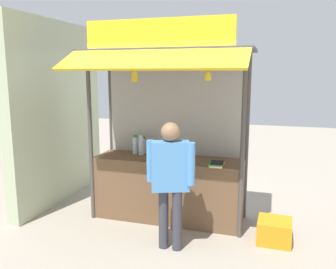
{
  "coord_description": "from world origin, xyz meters",
  "views": [
    {
      "loc": [
        1.42,
        -4.65,
        2.12
      ],
      "look_at": [
        0.0,
        0.0,
        1.26
      ],
      "focal_mm": 37.32,
      "sensor_mm": 36.0,
      "label": 1
    }
  ],
  "objects": [
    {
      "name": "magazine_stack_mid_left",
      "position": [
        0.73,
        -0.21,
        0.93
      ],
      "size": [
        0.2,
        0.25,
        0.05
      ],
      "color": "orange",
      "rests_on": "stall_counter"
    },
    {
      "name": "water_bottle_front_left",
      "position": [
        -0.45,
        0.11,
        1.04
      ],
      "size": [
        0.08,
        0.08,
        0.29
      ],
      "color": "silver",
      "rests_on": "stall_counter"
    },
    {
      "name": "neighbour_wall",
      "position": [
        -2.0,
        0.3,
        1.47
      ],
      "size": [
        0.2,
        2.4,
        2.94
      ],
      "primitive_type": "cube",
      "color": "#B3BE9A",
      "rests_on": "ground"
    },
    {
      "name": "plastic_crate",
      "position": [
        1.5,
        -0.3,
        0.14
      ],
      "size": [
        0.43,
        0.43,
        0.29
      ],
      "primitive_type": "cube",
      "rotation": [
        0.0,
        0.0,
        -0.03
      ],
      "color": "orange",
      "rests_on": "ground"
    },
    {
      "name": "water_bottle_mid_right",
      "position": [
        -0.46,
        0.23,
        1.03
      ],
      "size": [
        0.07,
        0.07,
        0.25
      ],
      "color": "silver",
      "rests_on": "stall_counter"
    },
    {
      "name": "ground_plane",
      "position": [
        0.0,
        0.0,
        0.0
      ],
      "size": [
        20.0,
        20.0,
        0.0
      ],
      "primitive_type": "plane",
      "color": "#9E9384"
    },
    {
      "name": "stall_counter",
      "position": [
        0.0,
        0.0,
        0.45
      ],
      "size": [
        2.13,
        0.59,
        0.91
      ],
      "primitive_type": "cube",
      "color": "brown",
      "rests_on": "ground"
    },
    {
      "name": "magazine_stack_far_left",
      "position": [
        -0.11,
        -0.16,
        0.93
      ],
      "size": [
        0.26,
        0.3,
        0.06
      ],
      "color": "orange",
      "rests_on": "stall_counter"
    },
    {
      "name": "water_bottle_far_right",
      "position": [
        -0.57,
        0.15,
        1.04
      ],
      "size": [
        0.08,
        0.08,
        0.29
      ],
      "color": "silver",
      "rests_on": "stall_counter"
    },
    {
      "name": "water_bottle_center",
      "position": [
        0.21,
        0.05,
        1.02
      ],
      "size": [
        0.07,
        0.07,
        0.25
      ],
      "color": "silver",
      "rests_on": "stall_counter"
    },
    {
      "name": "stall_structure",
      "position": [
        0.0,
        0.08,
        1.66
      ],
      "size": [
        2.33,
        1.41,
        2.78
      ],
      "color": "#4C4742",
      "rests_on": "ground"
    },
    {
      "name": "banana_bunch_inner_left",
      "position": [
        -0.33,
        -0.4,
        2.08
      ],
      "size": [
        0.1,
        0.11,
        0.3
      ],
      "color": "#332D23"
    },
    {
      "name": "banana_bunch_inner_right",
      "position": [
        0.63,
        -0.4,
        2.09
      ],
      "size": [
        0.1,
        0.1,
        0.28
      ],
      "color": "#332D23"
    },
    {
      "name": "vendor_person",
      "position": [
        0.29,
        -0.85,
        0.94
      ],
      "size": [
        0.59,
        0.33,
        1.56
      ],
      "rotation": [
        0.0,
        0.0,
        3.5
      ],
      "color": "#383842",
      "rests_on": "ground"
    }
  ]
}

